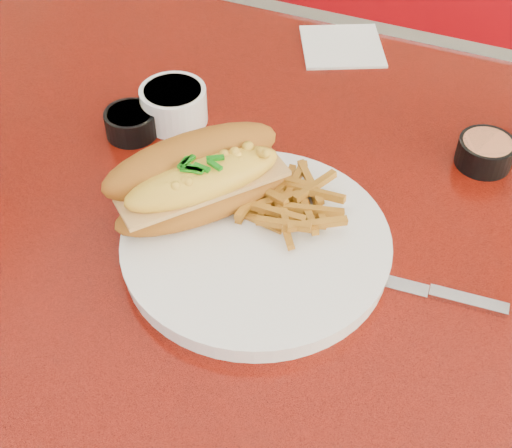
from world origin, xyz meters
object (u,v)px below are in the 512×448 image
at_px(dinner_plate, 256,245).
at_px(sauce_cup_left, 131,122).
at_px(sauce_cup_right, 485,151).
at_px(diner_table, 274,307).
at_px(gravy_ramekin, 174,104).
at_px(booth_bench_far, 405,133).
at_px(fork, 327,245).
at_px(knife, 419,289).
at_px(mac_hoagie, 199,179).

relative_size(dinner_plate, sauce_cup_left, 4.47).
distance_m(sauce_cup_left, sauce_cup_right, 0.41).
xyz_separation_m(diner_table, gravy_ramekin, (-0.17, 0.10, 0.18)).
xyz_separation_m(booth_bench_far, sauce_cup_left, (-0.21, -0.75, 0.50)).
bearing_deg(gravy_ramekin, diner_table, -30.22).
distance_m(diner_table, dinner_plate, 0.18).
bearing_deg(sauce_cup_left, gravy_ramekin, 51.58).
relative_size(booth_bench_far, fork, 9.03).
height_order(diner_table, sauce_cup_right, sauce_cup_right).
height_order(diner_table, fork, fork).
bearing_deg(booth_bench_far, sauce_cup_right, -74.07).
distance_m(diner_table, booth_bench_far, 0.87).
relative_size(booth_bench_far, sauce_cup_right, 17.57).
distance_m(dinner_plate, sauce_cup_left, 0.24).
height_order(booth_bench_far, fork, booth_bench_far).
height_order(sauce_cup_left, knife, sauce_cup_left).
relative_size(booth_bench_far, sauce_cup_left, 15.46).
xyz_separation_m(gravy_ramekin, knife, (0.34, -0.15, -0.02)).
height_order(mac_hoagie, knife, mac_hoagie).
bearing_deg(fork, diner_table, 65.90).
bearing_deg(dinner_plate, booth_bench_far, 90.11).
bearing_deg(mac_hoagie, knife, -52.86).
xyz_separation_m(mac_hoagie, sauce_cup_right, (0.25, 0.20, -0.04)).
bearing_deg(dinner_plate, fork, 15.99).
bearing_deg(sauce_cup_right, dinner_plate, -129.06).
distance_m(booth_bench_far, gravy_ramekin, 0.89).
xyz_separation_m(mac_hoagie, knife, (0.23, -0.01, -0.05)).
distance_m(fork, gravy_ramekin, 0.28).
xyz_separation_m(dinner_plate, fork, (0.07, 0.02, 0.01)).
bearing_deg(gravy_ramekin, dinner_plate, -42.60).
distance_m(fork, sauce_cup_left, 0.29).
relative_size(fork, knife, 0.66).
xyz_separation_m(dinner_plate, knife, (0.16, 0.01, -0.01)).
distance_m(mac_hoagie, knife, 0.24).
relative_size(diner_table, booth_bench_far, 1.03).
xyz_separation_m(diner_table, knife, (0.16, -0.05, 0.16)).
relative_size(gravy_ramekin, knife, 0.45).
distance_m(booth_bench_far, sauce_cup_left, 0.93).
bearing_deg(sauce_cup_left, booth_bench_far, 74.63).
height_order(booth_bench_far, sauce_cup_left, booth_bench_far).
distance_m(booth_bench_far, sauce_cup_right, 0.84).
bearing_deg(knife, sauce_cup_right, 80.35).
bearing_deg(sauce_cup_left, diner_table, -15.47).
distance_m(booth_bench_far, fork, 0.99).
relative_size(fork, sauce_cup_right, 1.95).
distance_m(mac_hoagie, sauce_cup_right, 0.33).
height_order(booth_bench_far, dinner_plate, booth_bench_far).
bearing_deg(mac_hoagie, sauce_cup_right, -12.27).
height_order(diner_table, knife, knife).
xyz_separation_m(mac_hoagie, sauce_cup_left, (-0.14, 0.09, -0.04)).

